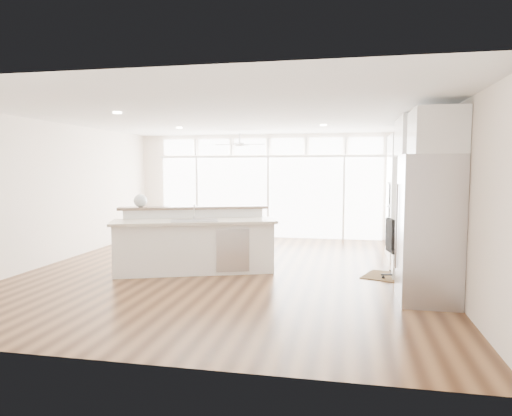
# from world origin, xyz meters

# --- Properties ---
(floor) EXTENTS (7.00, 8.00, 0.02)m
(floor) POSITION_xyz_m (0.00, 0.00, -0.01)
(floor) COLOR #422714
(floor) RESTS_ON ground
(ceiling) EXTENTS (7.00, 8.00, 0.02)m
(ceiling) POSITION_xyz_m (0.00, 0.00, 2.70)
(ceiling) COLOR white
(ceiling) RESTS_ON wall_back
(wall_back) EXTENTS (7.00, 0.04, 2.70)m
(wall_back) POSITION_xyz_m (0.00, 4.00, 1.35)
(wall_back) COLOR white
(wall_back) RESTS_ON floor
(wall_front) EXTENTS (7.00, 0.04, 2.70)m
(wall_front) POSITION_xyz_m (0.00, -4.00, 1.35)
(wall_front) COLOR white
(wall_front) RESTS_ON floor
(wall_left) EXTENTS (0.04, 8.00, 2.70)m
(wall_left) POSITION_xyz_m (-3.50, 0.00, 1.35)
(wall_left) COLOR white
(wall_left) RESTS_ON floor
(wall_right) EXTENTS (0.04, 8.00, 2.70)m
(wall_right) POSITION_xyz_m (3.50, 0.00, 1.35)
(wall_right) COLOR white
(wall_right) RESTS_ON floor
(glass_wall) EXTENTS (5.80, 0.06, 2.08)m
(glass_wall) POSITION_xyz_m (0.00, 3.94, 1.05)
(glass_wall) COLOR white
(glass_wall) RESTS_ON wall_back
(transom_row) EXTENTS (5.90, 0.06, 0.40)m
(transom_row) POSITION_xyz_m (0.00, 3.94, 2.38)
(transom_row) COLOR white
(transom_row) RESTS_ON wall_back
(desk_window) EXTENTS (0.04, 0.85, 0.85)m
(desk_window) POSITION_xyz_m (3.46, 0.30, 1.55)
(desk_window) COLOR white
(desk_window) RESTS_ON wall_right
(ceiling_fan) EXTENTS (1.16, 1.16, 0.32)m
(ceiling_fan) POSITION_xyz_m (-0.50, 2.80, 2.48)
(ceiling_fan) COLOR white
(ceiling_fan) RESTS_ON ceiling
(recessed_lights) EXTENTS (3.40, 3.00, 0.02)m
(recessed_lights) POSITION_xyz_m (0.00, 0.20, 2.68)
(recessed_lights) COLOR white
(recessed_lights) RESTS_ON ceiling
(oven_cabinet) EXTENTS (0.64, 1.20, 2.50)m
(oven_cabinet) POSITION_xyz_m (3.17, 1.80, 1.25)
(oven_cabinet) COLOR white
(oven_cabinet) RESTS_ON floor
(desk_nook) EXTENTS (0.72, 1.30, 0.76)m
(desk_nook) POSITION_xyz_m (3.13, 0.30, 0.38)
(desk_nook) COLOR white
(desk_nook) RESTS_ON floor
(upper_cabinets) EXTENTS (0.64, 1.30, 0.64)m
(upper_cabinets) POSITION_xyz_m (3.17, 0.30, 2.35)
(upper_cabinets) COLOR white
(upper_cabinets) RESTS_ON wall_right
(refrigerator) EXTENTS (0.76, 0.90, 2.00)m
(refrigerator) POSITION_xyz_m (3.11, -1.35, 1.00)
(refrigerator) COLOR #A6A5AA
(refrigerator) RESTS_ON floor
(fridge_cabinet) EXTENTS (0.64, 0.90, 0.60)m
(fridge_cabinet) POSITION_xyz_m (3.17, -1.35, 2.30)
(fridge_cabinet) COLOR white
(fridge_cabinet) RESTS_ON wall_right
(framed_photos) EXTENTS (0.06, 0.22, 0.80)m
(framed_photos) POSITION_xyz_m (3.46, 0.92, 1.40)
(framed_photos) COLOR black
(framed_photos) RESTS_ON wall_right
(kitchen_island) EXTENTS (3.01, 1.95, 1.12)m
(kitchen_island) POSITION_xyz_m (-0.58, -0.28, 0.56)
(kitchen_island) COLOR white
(kitchen_island) RESTS_ON floor
(rug) EXTENTS (1.19, 1.02, 0.01)m
(rug) POSITION_xyz_m (2.83, -0.04, 0.01)
(rug) COLOR #352210
(rug) RESTS_ON floor
(office_chair) EXTENTS (0.58, 0.55, 0.99)m
(office_chair) POSITION_xyz_m (2.92, -0.13, 0.50)
(office_chair) COLOR black
(office_chair) RESTS_ON floor
(fishbowl) EXTENTS (0.30, 0.30, 0.23)m
(fishbowl) POSITION_xyz_m (-1.61, -0.23, 1.24)
(fishbowl) COLOR silver
(fishbowl) RESTS_ON kitchen_island
(monitor) EXTENTS (0.13, 0.50, 0.41)m
(monitor) POSITION_xyz_m (3.05, 0.30, 0.97)
(monitor) COLOR black
(monitor) RESTS_ON desk_nook
(keyboard) EXTENTS (0.13, 0.31, 0.02)m
(keyboard) POSITION_xyz_m (2.88, 0.30, 0.77)
(keyboard) COLOR silver
(keyboard) RESTS_ON desk_nook
(potted_plant) EXTENTS (0.30, 0.32, 0.22)m
(potted_plant) POSITION_xyz_m (3.17, 1.80, 2.61)
(potted_plant) COLOR #305725
(potted_plant) RESTS_ON oven_cabinet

